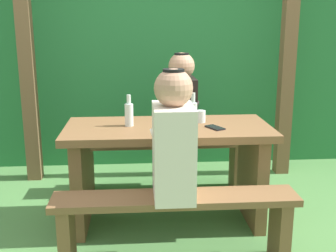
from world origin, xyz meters
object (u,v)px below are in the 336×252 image
picnic_table (168,157)px  bottle_left (193,114)px  bench_near (175,216)px  drinking_glass (200,116)px  person_white_shirt (173,139)px  bottle_right (129,114)px  bench_far (163,155)px  cell_phone (215,128)px  person_black_coat (181,101)px

picnic_table → bottle_left: bearing=-22.5°
bench_near → drinking_glass: drinking_glass is taller
person_white_shirt → bottle_right: (-0.25, 0.59, 0.02)m
bench_near → bench_far: (0.00, 1.14, 0.00)m
drinking_glass → cell_phone: (0.07, -0.18, -0.04)m
picnic_table → drinking_glass: (0.24, 0.09, 0.27)m
bench_far → drinking_glass: bearing=-63.9°
bench_far → cell_phone: size_ratio=10.00×
drinking_glass → bottle_left: 0.18m
person_white_shirt → bottle_right: size_ratio=3.35×
bench_near → person_black_coat: bearing=82.5°
cell_phone → bottle_left: bearing=143.6°
bench_far → person_black_coat: (0.15, -0.00, 0.46)m
bench_far → person_white_shirt: bearing=-90.7°
bench_far → person_black_coat: size_ratio=1.95×
picnic_table → person_black_coat: size_ratio=1.95×
picnic_table → bench_near: size_ratio=1.00×
picnic_table → cell_phone: size_ratio=10.00×
bench_near → person_white_shirt: bearing=165.7°
bench_far → drinking_glass: size_ratio=16.54×
bottle_right → drinking_glass: bearing=7.9°
bench_near → bottle_right: bearing=114.0°
picnic_table → drinking_glass: bearing=20.9°
picnic_table → bench_near: 0.60m
person_black_coat → picnic_table: bearing=-104.8°
bench_far → bottle_left: size_ratio=5.90×
bench_far → person_white_shirt: (-0.01, -1.14, 0.46)m
bench_near → bottle_left: 0.72m
picnic_table → person_white_shirt: bearing=-91.3°
bench_near → cell_phone: bearing=57.4°
person_white_shirt → picnic_table: bearing=88.7°
bench_far → bottle_right: (-0.26, -0.55, 0.48)m
person_white_shirt → cell_phone: person_white_shirt is taller
person_white_shirt → person_black_coat: (0.16, 1.14, 0.00)m
bench_far → bottle_right: bottle_right is taller
person_white_shirt → person_black_coat: bearing=81.8°
person_white_shirt → cell_phone: (0.32, 0.48, -0.06)m
bottle_left → bottle_right: (-0.42, 0.09, -0.01)m
bench_far → bottle_right: size_ratio=6.52×
bench_near → bottle_right: 0.80m
person_black_coat → bench_far: bearing=178.7°
person_white_shirt → bottle_left: 0.53m
picnic_table → bottle_right: 0.41m
bottle_left → cell_phone: 0.17m
picnic_table → bottle_right: bottle_right is taller
bench_near → bottle_left: bottle_left is taller
bench_far → person_black_coat: 0.48m
person_white_shirt → bottle_right: person_white_shirt is taller
person_black_coat → drinking_glass: size_ratio=8.50×
bench_near → bottle_left: bearing=72.4°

